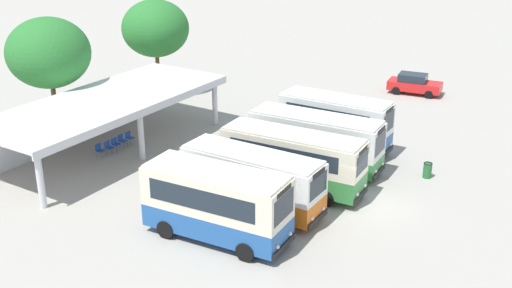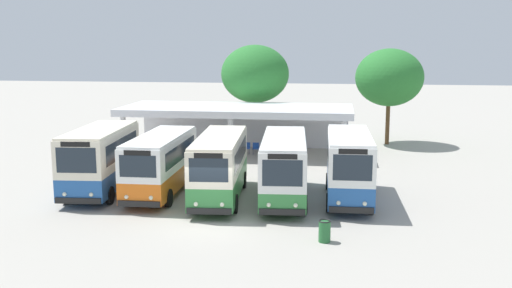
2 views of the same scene
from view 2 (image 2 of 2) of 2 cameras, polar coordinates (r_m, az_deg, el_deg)
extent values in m
plane|color=#A39E93|center=(25.77, -4.53, -7.90)|extent=(180.00, 180.00, 0.00)
cylinder|color=black|center=(29.59, -14.17, -4.92)|extent=(0.29, 0.91, 0.90)
cylinder|color=black|center=(30.34, -18.21, -4.76)|extent=(0.29, 0.91, 0.90)
cylinder|color=black|center=(33.54, -11.99, -3.09)|extent=(0.29, 0.91, 0.90)
cylinder|color=black|center=(34.20, -15.60, -2.99)|extent=(0.29, 0.91, 0.90)
cube|color=#23569E|center=(31.78, -14.98, -3.03)|extent=(2.86, 7.02, 1.11)
cube|color=beige|center=(31.49, -15.10, -0.41)|extent=(2.86, 7.02, 1.85)
cube|color=beige|center=(31.33, -15.18, 1.37)|extent=(2.78, 6.81, 0.12)
cube|color=black|center=(28.72, -17.12, -5.37)|extent=(2.22, 0.27, 0.28)
cube|color=#1E2833|center=(28.32, -17.29, -1.54)|extent=(1.91, 0.20, 1.21)
cube|color=black|center=(28.19, -17.37, -0.03)|extent=(1.40, 0.16, 0.24)
cube|color=#1E2833|center=(31.22, -13.03, -0.31)|extent=(0.47, 5.48, 1.02)
cube|color=#1E2833|center=(31.96, -17.01, -0.26)|extent=(0.47, 5.48, 1.02)
sphere|color=#EAEACC|center=(28.43, -15.93, -4.81)|extent=(0.20, 0.20, 0.20)
sphere|color=#EAEACC|center=(28.88, -18.34, -4.71)|extent=(0.20, 0.20, 0.20)
cylinder|color=black|center=(28.52, -8.61, -5.28)|extent=(0.23, 0.90, 0.90)
cylinder|color=black|center=(29.13, -12.47, -5.09)|extent=(0.23, 0.90, 0.90)
cylinder|color=black|center=(32.80, -6.46, -3.23)|extent=(0.23, 0.90, 0.90)
cylinder|color=black|center=(33.33, -9.86, -3.10)|extent=(0.23, 0.90, 0.90)
cube|color=orange|center=(30.81, -9.31, -3.26)|extent=(2.24, 7.39, 1.07)
cube|color=white|center=(30.54, -9.38, -0.84)|extent=(2.24, 7.39, 1.59)
cube|color=white|center=(30.39, -9.42, 0.74)|extent=(2.18, 7.16, 0.12)
cube|color=black|center=(27.49, -11.47, -5.80)|extent=(2.03, 0.13, 0.28)
cube|color=#1E2833|center=(27.11, -11.56, -2.17)|extent=(1.75, 0.08, 1.03)
cube|color=black|center=(26.98, -11.61, -0.87)|extent=(1.28, 0.07, 0.24)
cube|color=#1E2833|center=(30.34, -7.41, -0.76)|extent=(0.13, 5.88, 0.87)
cube|color=#1E2833|center=(30.93, -11.20, -0.66)|extent=(0.13, 5.88, 0.87)
sphere|color=#EAEACC|center=(27.23, -10.31, -5.23)|extent=(0.20, 0.20, 0.20)
sphere|color=#EAEACC|center=(27.60, -12.64, -5.11)|extent=(0.20, 0.20, 0.20)
cylinder|color=black|center=(27.24, -2.07, -5.91)|extent=(0.29, 0.91, 0.90)
cylinder|color=black|center=(27.51, -6.29, -5.80)|extent=(0.29, 0.91, 0.90)
cylinder|color=black|center=(31.90, -1.21, -3.54)|extent=(0.29, 0.91, 0.90)
cylinder|color=black|center=(32.13, -4.81, -3.47)|extent=(0.29, 0.91, 0.90)
cube|color=#337F3D|center=(29.55, -3.57, -3.66)|extent=(2.71, 7.95, 1.12)
cube|color=beige|center=(29.26, -3.60, -1.03)|extent=(2.71, 7.95, 1.64)
cube|color=beige|center=(29.10, -3.62, 0.67)|extent=(2.63, 7.71, 0.12)
cube|color=black|center=(25.89, -4.65, -6.61)|extent=(2.02, 0.25, 0.28)
cube|color=#1E2833|center=(25.47, -4.69, -2.58)|extent=(1.74, 0.18, 1.07)
cube|color=black|center=(25.34, -4.72, -1.15)|extent=(1.27, 0.15, 0.24)
cube|color=#1E2833|center=(29.23, -1.53, -0.92)|extent=(0.52, 6.23, 0.90)
cube|color=#1E2833|center=(29.49, -5.60, -0.87)|extent=(0.52, 6.23, 0.90)
sphere|color=#EAEACC|center=(25.74, -3.36, -5.98)|extent=(0.20, 0.20, 0.20)
sphere|color=#EAEACC|center=(25.90, -5.94, -5.91)|extent=(0.20, 0.20, 0.20)
cylinder|color=black|center=(27.18, 4.83, -5.97)|extent=(0.28, 0.91, 0.90)
cylinder|color=black|center=(27.22, 0.48, -5.91)|extent=(0.28, 0.91, 0.90)
cylinder|color=black|center=(31.81, 4.69, -3.61)|extent=(0.28, 0.91, 0.90)
cylinder|color=black|center=(31.84, 0.98, -3.56)|extent=(0.28, 0.91, 0.90)
cube|color=#337F3D|center=(29.39, 2.76, -3.92)|extent=(2.71, 7.86, 0.93)
cube|color=silver|center=(29.09, 2.78, -1.30)|extent=(2.71, 7.86, 1.81)
cube|color=silver|center=(28.92, 2.80, 0.58)|extent=(2.63, 7.62, 0.12)
cube|color=black|center=(25.72, 2.58, -6.70)|extent=(2.05, 0.25, 0.28)
cube|color=#1E2833|center=(25.32, 2.62, -2.88)|extent=(1.77, 0.18, 1.18)
cube|color=black|center=(25.17, 2.63, -1.25)|extent=(1.29, 0.14, 0.24)
cube|color=#1E2833|center=(29.18, 4.88, -1.19)|extent=(0.49, 6.16, 1.00)
cube|color=#1E2833|center=(29.22, 0.69, -1.14)|extent=(0.49, 6.16, 1.00)
sphere|color=#EAEACC|center=(25.64, 3.92, -6.05)|extent=(0.20, 0.20, 0.20)
sphere|color=#EAEACC|center=(25.66, 1.26, -6.01)|extent=(0.20, 0.20, 0.20)
cylinder|color=black|center=(27.71, 11.33, -5.82)|extent=(0.24, 0.90, 0.90)
cylinder|color=black|center=(27.61, 7.15, -5.76)|extent=(0.24, 0.90, 0.90)
cylinder|color=black|center=(31.85, 10.72, -3.74)|extent=(0.24, 0.90, 0.90)
cylinder|color=black|center=(31.77, 7.10, -3.67)|extent=(0.24, 0.90, 0.90)
cube|color=#23569E|center=(29.59, 9.09, -3.76)|extent=(2.27, 6.97, 1.11)
cube|color=white|center=(29.28, 9.17, -0.99)|extent=(2.27, 6.97, 1.80)
cube|color=white|center=(29.12, 9.22, 0.86)|extent=(2.20, 6.77, 0.12)
cube|color=black|center=(26.33, 9.37, -6.44)|extent=(2.01, 0.15, 0.28)
cube|color=#1E2833|center=(25.90, 9.49, -2.32)|extent=(1.73, 0.09, 1.17)
cube|color=black|center=(25.76, 9.53, -0.74)|extent=(1.27, 0.08, 0.24)
cube|color=#1E2833|center=(29.44, 11.20, -0.90)|extent=(0.17, 5.54, 0.99)
cube|color=#1E2833|center=(29.34, 7.13, -0.82)|extent=(0.17, 5.54, 0.99)
sphere|color=#EAEACC|center=(26.29, 10.66, -5.80)|extent=(0.20, 0.20, 0.20)
sphere|color=#EAEACC|center=(26.23, 8.12, -5.76)|extent=(0.20, 0.20, 0.20)
cylinder|color=silver|center=(41.01, -12.91, 0.87)|extent=(0.36, 0.36, 3.20)
cylinder|color=silver|center=(38.98, -2.52, 0.65)|extent=(0.36, 0.36, 3.20)
cylinder|color=silver|center=(38.33, 8.60, 0.39)|extent=(0.36, 0.36, 3.20)
cube|color=silver|center=(44.42, -1.21, 1.80)|extent=(15.83, 0.20, 3.20)
cube|color=silver|center=(41.37, -1.86, 3.57)|extent=(16.33, 6.49, 0.20)
cube|color=silver|center=(38.28, -2.67, 2.69)|extent=(16.33, 0.10, 0.28)
cylinder|color=slate|center=(41.47, -3.33, -0.73)|extent=(0.03, 0.03, 0.44)
cylinder|color=slate|center=(41.52, -3.81, -0.72)|extent=(0.03, 0.03, 0.44)
cylinder|color=slate|center=(41.81, -3.25, -0.64)|extent=(0.03, 0.03, 0.44)
cylinder|color=slate|center=(41.86, -3.72, -0.63)|extent=(0.03, 0.03, 0.44)
cube|color=#1E4CB2|center=(41.62, -3.53, -0.36)|extent=(0.46, 0.46, 0.04)
cube|color=#1E4CB2|center=(41.78, -3.49, -0.04)|extent=(0.44, 0.06, 0.40)
cylinder|color=slate|center=(41.24, -2.48, -0.78)|extent=(0.03, 0.03, 0.44)
cylinder|color=slate|center=(41.29, -2.97, -0.77)|extent=(0.03, 0.03, 0.44)
cylinder|color=slate|center=(41.58, -2.41, -0.69)|extent=(0.03, 0.03, 0.44)
cylinder|color=slate|center=(41.63, -2.89, -0.68)|extent=(0.03, 0.03, 0.44)
cube|color=#1E4CB2|center=(41.39, -2.69, -0.41)|extent=(0.46, 0.46, 0.04)
cube|color=#1E4CB2|center=(41.55, -2.65, -0.09)|extent=(0.44, 0.06, 0.40)
cylinder|color=slate|center=(41.18, -1.59, -0.79)|extent=(0.03, 0.03, 0.44)
cylinder|color=slate|center=(41.22, -2.08, -0.78)|extent=(0.03, 0.03, 0.44)
cylinder|color=slate|center=(41.52, -1.53, -0.70)|extent=(0.03, 0.03, 0.44)
cylinder|color=slate|center=(41.57, -2.01, -0.69)|extent=(0.03, 0.03, 0.44)
cube|color=#1E4CB2|center=(41.33, -1.80, -0.42)|extent=(0.46, 0.46, 0.04)
cube|color=#1E4CB2|center=(41.49, -1.77, -0.09)|extent=(0.44, 0.06, 0.40)
cylinder|color=slate|center=(41.12, -0.70, -0.80)|extent=(0.03, 0.03, 0.44)
cylinder|color=slate|center=(41.17, -1.19, -0.79)|extent=(0.03, 0.03, 0.44)
cylinder|color=slate|center=(41.47, -0.64, -0.71)|extent=(0.03, 0.03, 0.44)
cylinder|color=slate|center=(41.51, -1.13, -0.70)|extent=(0.03, 0.03, 0.44)
cube|color=#1E4CB2|center=(41.27, -0.91, -0.43)|extent=(0.46, 0.46, 0.04)
cube|color=#1E4CB2|center=(41.43, -0.88, -0.10)|extent=(0.44, 0.06, 0.40)
cylinder|color=slate|center=(41.00, 0.18, -0.83)|extent=(0.03, 0.03, 0.44)
cylinder|color=slate|center=(41.04, -0.31, -0.82)|extent=(0.03, 0.03, 0.44)
cylinder|color=slate|center=(41.35, 0.23, -0.74)|extent=(0.03, 0.03, 0.44)
cylinder|color=slate|center=(41.38, -0.26, -0.73)|extent=(0.03, 0.03, 0.44)
cube|color=#1E4CB2|center=(41.15, -0.04, -0.46)|extent=(0.46, 0.46, 0.04)
cube|color=#1E4CB2|center=(41.31, -0.01, -0.13)|extent=(0.44, 0.06, 0.40)
cylinder|color=brown|center=(46.76, -0.09, 2.35)|extent=(0.32, 0.32, 3.41)
ellipsoid|color=#28722D|center=(46.42, -0.09, 6.92)|extent=(5.41, 5.41, 4.60)
cylinder|color=brown|center=(46.53, 12.82, 1.98)|extent=(0.32, 0.32, 3.28)
ellipsoid|color=#28722D|center=(46.19, 13.00, 6.40)|extent=(5.23, 5.23, 4.45)
cylinder|color=#266633|center=(23.59, 6.77, -8.56)|extent=(0.48, 0.48, 0.85)
torus|color=black|center=(23.45, 6.79, -7.53)|extent=(0.49, 0.49, 0.06)
camera|label=1|loc=(36.40, -62.82, 16.19)|focal=44.48mm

